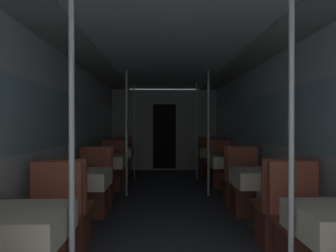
% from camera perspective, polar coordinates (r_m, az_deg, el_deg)
% --- Properties ---
extents(wall_left, '(0.05, 10.48, 2.25)m').
position_cam_1_polar(wall_left, '(5.29, -16.20, -1.10)').
color(wall_left, silver).
rests_on(wall_left, ground_plane).
extents(wall_right, '(0.05, 10.48, 2.25)m').
position_cam_1_polar(wall_right, '(5.38, 16.23, -1.08)').
color(wall_right, silver).
rests_on(wall_right, ground_plane).
extents(ceiling_panel, '(2.99, 10.48, 0.07)m').
position_cam_1_polar(ceiling_panel, '(5.22, 0.16, 11.36)').
color(ceiling_panel, silver).
rests_on(ceiling_panel, wall_left).
extents(bulkhead_far, '(2.93, 0.09, 2.25)m').
position_cam_1_polar(bulkhead_far, '(9.20, -0.63, -0.71)').
color(bulkhead_far, '#A8A8A3').
rests_on(bulkhead_far, ground_plane).
extents(dining_table_left_0, '(0.64, 0.64, 0.73)m').
position_cam_1_polar(dining_table_left_0, '(2.48, -24.73, -15.83)').
color(dining_table_left_0, '#4C4C51').
rests_on(dining_table_left_0, ground_plane).
extents(chair_left_far_0, '(0.46, 0.46, 0.96)m').
position_cam_1_polar(chair_left_far_0, '(3.14, -19.92, -18.44)').
color(chair_left_far_0, brown).
rests_on(chair_left_far_0, ground_plane).
extents(support_pole_left_0, '(0.04, 0.04, 2.25)m').
position_cam_1_polar(support_pole_left_0, '(2.27, -16.42, -4.12)').
color(support_pole_left_0, silver).
rests_on(support_pole_left_0, ground_plane).
extents(dining_table_left_1, '(0.64, 0.64, 0.73)m').
position_cam_1_polar(dining_table_left_1, '(4.20, -14.67, -9.07)').
color(dining_table_left_1, '#4C4C51').
rests_on(dining_table_left_1, ground_plane).
extents(chair_left_near_1, '(0.46, 0.46, 0.96)m').
position_cam_1_polar(chair_left_near_1, '(3.67, -16.98, -15.64)').
color(chair_left_near_1, brown).
rests_on(chair_left_near_1, ground_plane).
extents(chair_left_far_1, '(0.46, 0.46, 0.96)m').
position_cam_1_polar(chair_left_far_1, '(4.86, -12.94, -11.61)').
color(chair_left_far_1, brown).
rests_on(chair_left_far_1, ground_plane).
extents(dining_table_left_2, '(0.64, 0.64, 0.73)m').
position_cam_1_polar(dining_table_left_2, '(5.99, -10.66, -6.21)').
color(dining_table_left_2, '#4C4C51').
rests_on(dining_table_left_2, ground_plane).
extents(chair_left_near_2, '(0.46, 0.46, 0.96)m').
position_cam_1_polar(chair_left_near_2, '(5.42, -11.72, -10.36)').
color(chair_left_near_2, brown).
rests_on(chair_left_near_2, ground_plane).
extents(chair_left_far_2, '(0.46, 0.46, 0.96)m').
position_cam_1_polar(chair_left_far_2, '(6.65, -9.79, -8.34)').
color(chair_left_far_2, brown).
rests_on(chair_left_far_2, ground_plane).
extents(support_pole_left_2, '(0.04, 0.04, 2.25)m').
position_cam_1_polar(support_pole_left_2, '(5.91, -7.24, -1.31)').
color(support_pole_left_2, silver).
rests_on(support_pole_left_2, ground_plane).
extents(dining_table_left_3, '(0.64, 0.64, 0.73)m').
position_cam_1_polar(dining_table_left_3, '(7.81, -8.53, -4.65)').
color(dining_table_left_3, '#4C4C51').
rests_on(dining_table_left_3, ground_plane).
extents(chair_left_near_3, '(0.46, 0.46, 0.96)m').
position_cam_1_polar(chair_left_near_3, '(7.22, -9.13, -7.64)').
color(chair_left_near_3, brown).
rests_on(chair_left_near_3, ground_plane).
extents(chair_left_far_3, '(0.46, 0.46, 0.96)m').
position_cam_1_polar(chair_left_far_3, '(8.47, -8.01, -6.45)').
color(chair_left_far_3, brown).
rests_on(chair_left_far_3, ground_plane).
extents(support_pole_left_3, '(0.04, 0.04, 2.25)m').
position_cam_1_polar(support_pole_left_3, '(7.74, -5.91, -0.89)').
color(support_pole_left_3, silver).
rests_on(support_pole_left_3, ground_plane).
extents(chair_right_far_0, '(0.46, 0.46, 0.96)m').
position_cam_1_polar(chair_right_far_0, '(3.25, 22.30, -17.79)').
color(chair_right_far_0, brown).
rests_on(chair_right_far_0, ground_plane).
extents(support_pole_right_0, '(0.04, 0.04, 2.25)m').
position_cam_1_polar(support_pole_right_0, '(2.37, 20.67, -3.94)').
color(support_pole_right_0, silver).
rests_on(support_pole_right_0, ground_plane).
extents(dining_table_right_1, '(0.64, 0.64, 0.73)m').
position_cam_1_polar(dining_table_right_1, '(4.28, 15.64, -8.89)').
color(dining_table_right_1, '#4C4C51').
rests_on(dining_table_right_1, ground_plane).
extents(chair_right_near_1, '(0.46, 0.46, 0.96)m').
position_cam_1_polar(chair_right_near_1, '(3.76, 18.60, -15.23)').
color(chair_right_near_1, brown).
rests_on(chair_right_near_1, ground_plane).
extents(chair_right_far_1, '(0.46, 0.46, 0.96)m').
position_cam_1_polar(chair_right_far_1, '(4.94, 13.40, -11.43)').
color(chair_right_far_1, brown).
rests_on(chair_right_far_1, ground_plane).
extents(dining_table_right_2, '(0.64, 0.64, 0.73)m').
position_cam_1_polar(dining_table_right_2, '(6.05, 10.41, -6.14)').
color(dining_table_right_2, '#4C4C51').
rests_on(dining_table_right_2, ground_plane).
extents(chair_right_near_2, '(0.46, 0.46, 0.96)m').
position_cam_1_polar(chair_right_near_2, '(5.49, 11.81, -10.23)').
color(chair_right_near_2, brown).
rests_on(chair_right_near_2, ground_plane).
extents(chair_right_far_2, '(0.46, 0.46, 0.96)m').
position_cam_1_polar(chair_right_far_2, '(6.71, 9.27, -8.27)').
color(chair_right_far_2, brown).
rests_on(chair_right_far_2, ground_plane).
extents(support_pole_right_2, '(0.04, 0.04, 2.25)m').
position_cam_1_polar(support_pole_right_2, '(5.95, 7.05, -1.30)').
color(support_pole_right_2, silver).
rests_on(support_pole_right_2, ground_plane).
extents(dining_table_right_3, '(0.64, 0.64, 0.73)m').
position_cam_1_polar(dining_table_right_3, '(7.85, 7.60, -4.62)').
color(dining_table_right_3, '#4C4C51').
rests_on(dining_table_right_3, ground_plane).
extents(chair_right_near_3, '(0.46, 0.46, 0.96)m').
position_cam_1_polar(chair_right_near_3, '(7.27, 8.40, -7.59)').
color(chair_right_near_3, brown).
rests_on(chair_right_near_3, ground_plane).
extents(chair_right_far_3, '(0.46, 0.46, 0.96)m').
position_cam_1_polar(chair_right_far_3, '(8.51, 6.91, -6.41)').
color(chair_right_far_3, brown).
rests_on(chair_right_far_3, ground_plane).
extents(support_pole_right_3, '(0.04, 0.04, 2.25)m').
position_cam_1_polar(support_pole_right_3, '(7.78, 5.00, -0.89)').
color(support_pole_right_3, silver).
rests_on(support_pole_right_3, ground_plane).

